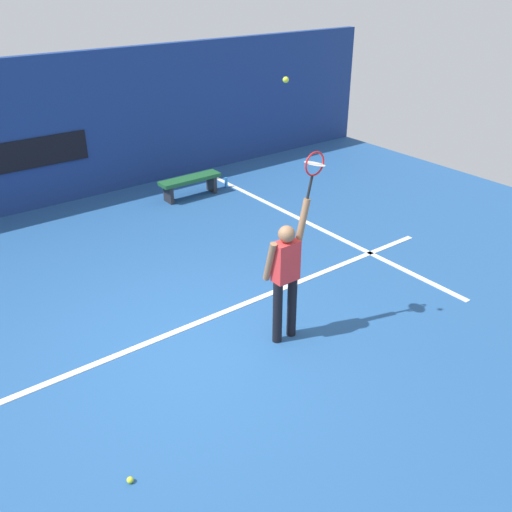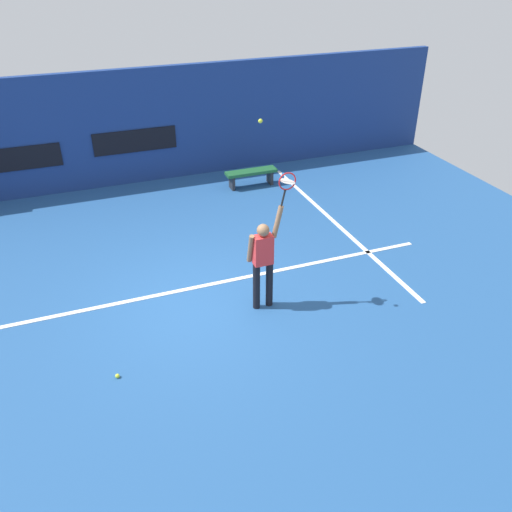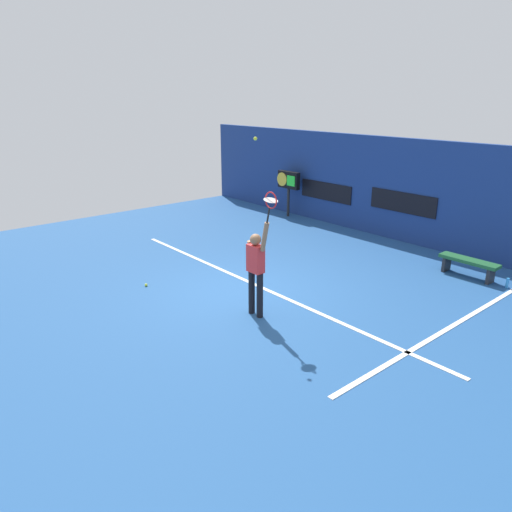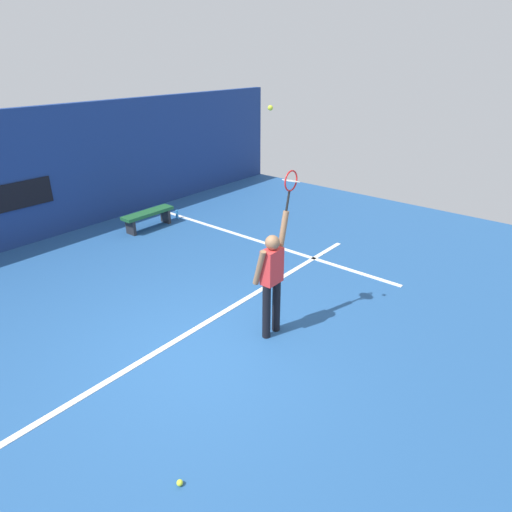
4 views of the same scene
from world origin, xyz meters
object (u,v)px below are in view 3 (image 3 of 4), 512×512
tennis_player (256,268)px  tennis_racket (271,202)px  tennis_ball (255,139)px  court_bench (469,264)px  water_bottle (507,283)px  spare_ball (146,285)px  scoreboard_clock (289,182)px

tennis_player → tennis_racket: (0.41, -0.00, 1.37)m
tennis_ball → court_bench: (1.78, 5.25, -3.12)m
water_bottle → spare_ball: bearing=-131.1°
tennis_ball → scoreboard_clock: size_ratio=0.04×
tennis_player → spare_ball: 3.11m
tennis_player → tennis_racket: 1.43m
scoreboard_clock → court_bench: bearing=-7.4°
tennis_player → water_bottle: 5.99m
scoreboard_clock → court_bench: size_ratio=1.16×
tennis_player → scoreboard_clock: tennis_player is taller
scoreboard_clock → water_bottle: (8.16, -0.93, -1.14)m
scoreboard_clock → spare_ball: (2.71, -7.18, -1.22)m
spare_ball → tennis_ball: bearing=19.9°
tennis_player → water_bottle: bearing=63.2°
court_bench → water_bottle: bearing=0.0°
tennis_player → court_bench: tennis_player is taller
tennis_racket → court_bench: (1.32, 5.29, -2.04)m
tennis_player → spare_ball: tennis_player is taller
scoreboard_clock → court_bench: 7.34m
tennis_racket → water_bottle: (2.26, 5.29, -2.26)m
tennis_racket → court_bench: size_ratio=0.45×
tennis_ball → court_bench: bearing=71.3°
tennis_ball → court_bench: 6.36m
scoreboard_clock → spare_ball: scoreboard_clock is taller
scoreboard_clock → court_bench: (7.22, -0.93, -0.92)m
court_bench → tennis_player: bearing=-108.1°
water_bottle → tennis_racket: bearing=-113.1°
tennis_racket → spare_ball: size_ratio=9.20×
water_bottle → spare_ball: (-5.46, -6.24, -0.09)m
spare_ball → scoreboard_clock: bearing=110.7°
water_bottle → court_bench: bearing=180.0°
scoreboard_clock → water_bottle: bearing=-6.5°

